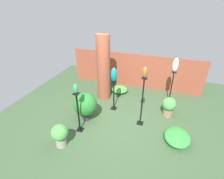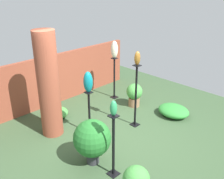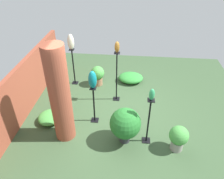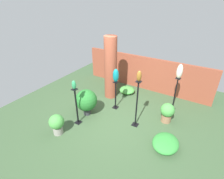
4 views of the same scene
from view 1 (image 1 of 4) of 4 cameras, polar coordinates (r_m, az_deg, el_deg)
The scene contains 16 objects.
ground_plane at distance 5.85m, azimuth 1.66°, elevation -9.66°, with size 8.00×8.00×0.00m, color #385133.
brick_wall_back at distance 7.65m, azimuth 7.46°, elevation 6.16°, with size 5.60×0.12×1.46m, color brown.
brick_pillar at distance 6.48m, azimuth -2.76°, elevation 7.00°, with size 0.49×0.49×2.47m, color brown.
pedestal_jade at distance 5.18m, azimuth -10.91°, elevation -7.89°, with size 0.20×0.20×1.28m.
pedestal_bronze at distance 5.32m, azimuth 9.74°, elevation -4.62°, with size 0.20×0.20×1.59m.
pedestal_ivory at distance 6.70m, azimuth 18.70°, elevation 0.02°, with size 0.20×0.20×1.28m.
pedestal_teal at distance 6.08m, azimuth 0.60°, elevation -2.37°, with size 0.20×0.20×1.08m.
art_vase_jade at distance 4.74m, azimuth -11.82°, elevation 0.24°, with size 0.13×0.13×0.29m, color #2D9356.
art_vase_bronze at distance 4.85m, azimuth 10.72°, elevation 5.49°, with size 0.14×0.14×0.33m, color brown.
art_vase_ivory at distance 6.32m, azimuth 20.03°, elevation 7.55°, with size 0.20×0.21×0.51m, color beige.
art_vase_teal at distance 5.69m, azimuth 0.64°, elevation 4.84°, with size 0.21×0.21×0.49m, color #0F727A.
potted_plant_near_pillar at distance 5.59m, azimuth -8.69°, elevation -4.95°, with size 0.75×0.75×0.95m.
potted_plant_front_left at distance 6.09m, azimuth 18.08°, elevation -5.10°, with size 0.46×0.46×0.69m.
potted_plant_mid_right at distance 4.94m, azimuth -16.63°, elevation -13.80°, with size 0.45×0.45×0.67m.
foliage_bed_east at distance 5.34m, azimuth 20.55°, elevation -14.26°, with size 0.72×0.86×0.29m, color #338C38.
foliage_bed_west at distance 7.31m, azimuth 2.49°, elevation 0.07°, with size 0.66×0.63×0.26m, color #479942.
Camera 1 is at (1.31, -4.40, 3.62)m, focal length 28.00 mm.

